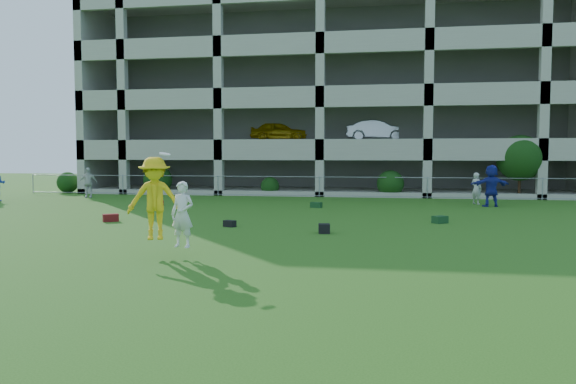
% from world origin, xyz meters
% --- Properties ---
extents(ground, '(100.00, 100.00, 0.00)m').
position_xyz_m(ground, '(0.00, 0.00, 0.00)').
color(ground, '#235114').
rests_on(ground, ground).
extents(bystander_b, '(1.08, 0.70, 1.70)m').
position_xyz_m(bystander_b, '(-12.78, 16.34, 0.85)').
color(bystander_b, silver).
rests_on(bystander_b, ground).
extents(bystander_d, '(1.91, 0.97, 1.97)m').
position_xyz_m(bystander_d, '(8.59, 14.66, 0.99)').
color(bystander_d, '#202A95').
rests_on(bystander_d, ground).
extents(bystander_e, '(0.66, 0.66, 1.55)m').
position_xyz_m(bystander_e, '(8.12, 15.88, 0.78)').
color(bystander_e, silver).
rests_on(bystander_e, ground).
extents(bag_red_a, '(0.62, 0.56, 0.28)m').
position_xyz_m(bag_red_a, '(-6.24, 6.28, 0.14)').
color(bag_red_a, '#5B0F12').
rests_on(bag_red_a, ground).
extents(bag_black_b, '(0.47, 0.40, 0.22)m').
position_xyz_m(bag_black_b, '(-1.54, 5.60, 0.11)').
color(bag_black_b, black).
rests_on(bag_black_b, ground).
extents(bag_green_c, '(0.61, 0.59, 0.26)m').
position_xyz_m(bag_green_c, '(5.64, 7.85, 0.13)').
color(bag_green_c, '#14381B').
rests_on(bag_green_c, ground).
extents(crate_d, '(0.40, 0.40, 0.30)m').
position_xyz_m(crate_d, '(1.81, 4.60, 0.15)').
color(crate_d, black).
rests_on(crate_d, ground).
extents(bag_red_f, '(0.53, 0.49, 0.24)m').
position_xyz_m(bag_red_f, '(-7.04, 12.60, 0.12)').
color(bag_red_f, '#54120E').
rests_on(bag_red_f, ground).
extents(bag_green_g, '(0.56, 0.43, 0.25)m').
position_xyz_m(bag_green_g, '(0.57, 12.77, 0.12)').
color(bag_green_g, '#133417').
rests_on(bag_green_g, ground).
extents(frisbee_contest, '(1.78, 1.14, 2.29)m').
position_xyz_m(frisbee_contest, '(-1.74, 0.03, 1.36)').
color(frisbee_contest, yellow).
rests_on(frisbee_contest, ground).
extents(parking_garage, '(30.00, 14.00, 12.00)m').
position_xyz_m(parking_garage, '(-0.00, 27.70, 6.01)').
color(parking_garage, '#9E998C').
rests_on(parking_garage, ground).
extents(fence, '(36.06, 0.06, 1.20)m').
position_xyz_m(fence, '(0.00, 19.00, 0.61)').
color(fence, gray).
rests_on(fence, ground).
extents(shrub_row, '(34.38, 2.52, 3.50)m').
position_xyz_m(shrub_row, '(4.59, 19.70, 1.51)').
color(shrub_row, '#163D11').
rests_on(shrub_row, ground).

